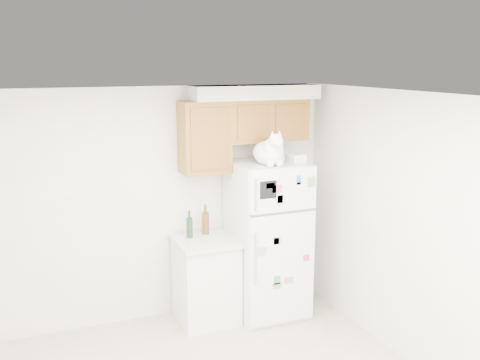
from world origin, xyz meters
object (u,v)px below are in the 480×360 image
base_counter (206,280)px  storage_box_front (298,158)px  refrigerator (268,239)px  cat (270,152)px  bottle_green (189,224)px  bottle_amber (205,219)px  storage_box_back (274,155)px

base_counter → storage_box_front: 1.62m
refrigerator → storage_box_front: bearing=-23.7°
cat → storage_box_front: (0.33, 0.01, -0.10)m
base_counter → bottle_green: bottle_green is taller
bottle_green → bottle_amber: 0.21m
storage_box_back → bottle_amber: bearing=158.1°
storage_box_back → storage_box_front: bearing=-72.2°
cat → bottle_green: (-0.78, 0.31, -0.77)m
base_counter → bottle_amber: 0.64m
cat → bottle_green: bearing=158.1°
storage_box_back → bottle_green: (-0.95, 0.05, -0.68)m
cat → storage_box_back: 0.33m
refrigerator → bottle_green: 0.88m
storage_box_front → bottle_green: bearing=161.2°
refrigerator → cat: bearing=-109.6°
cat → storage_box_front: 0.34m
cat → bottle_green: cat is taller
base_counter → bottle_green: 0.63m
refrigerator → bottle_green: refrigerator is taller
cat → storage_box_front: bearing=2.3°
refrigerator → bottle_amber: size_ratio=5.22×
bottle_green → storage_box_back: bearing=-3.0°
storage_box_front → base_counter: bearing=164.9°
storage_box_back → bottle_green: 1.17m
refrigerator → cat: (-0.05, -0.14, 0.99)m
base_counter → storage_box_back: size_ratio=5.11×
refrigerator → storage_box_back: 0.92m
base_counter → bottle_amber: bearing=70.4°
bottle_amber → cat: bearing=-32.4°
refrigerator → bottle_amber: (-0.63, 0.23, 0.23)m
cat → bottle_amber: bearing=147.6°
refrigerator → storage_box_back: bearing=46.3°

